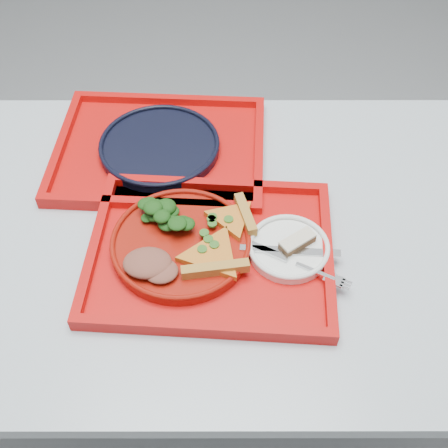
{
  "coord_description": "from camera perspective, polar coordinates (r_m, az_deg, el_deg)",
  "views": [
    {
      "loc": [
        0.06,
        -0.7,
        1.6
      ],
      "look_at": [
        0.06,
        -0.02,
        0.78
      ],
      "focal_mm": 45.0,
      "sensor_mm": 36.0,
      "label": 1
    }
  ],
  "objects": [
    {
      "name": "navy_plate",
      "position": [
        1.24,
        -6.55,
        7.76
      ],
      "size": [
        0.26,
        0.26,
        0.02
      ],
      "primitive_type": "cylinder",
      "color": "black",
      "rests_on": "tray_far"
    },
    {
      "name": "fork",
      "position": [
        1.02,
        7.25,
        -3.92
      ],
      "size": [
        0.17,
        0.11,
        0.01
      ],
      "primitive_type": "cube",
      "rotation": [
        0.0,
        0.0,
        -0.49
      ],
      "color": "silver",
      "rests_on": "side_plate"
    },
    {
      "name": "tray_main",
      "position": [
        1.05,
        -1.37,
        -3.01
      ],
      "size": [
        0.47,
        0.38,
        0.01
      ],
      "primitive_type": "cube",
      "rotation": [
        0.0,
        0.0,
        -0.06
      ],
      "color": "#BB0C09",
      "rests_on": "table"
    },
    {
      "name": "side_plate",
      "position": [
        1.05,
        6.57,
        -2.56
      ],
      "size": [
        0.15,
        0.15,
        0.01
      ],
      "primitive_type": "cylinder",
      "color": "white",
      "rests_on": "tray_main"
    },
    {
      "name": "knife",
      "position": [
        1.03,
        6.75,
        -2.69
      ],
      "size": [
        0.19,
        0.03,
        0.01
      ],
      "primitive_type": "cube",
      "rotation": [
        0.0,
        0.0,
        -0.06
      ],
      "color": "silver",
      "rests_on": "side_plate"
    },
    {
      "name": "dinner_plate",
      "position": [
        1.05,
        -4.38,
        -2.08
      ],
      "size": [
        0.26,
        0.26,
        0.02
      ],
      "primitive_type": "cylinder",
      "color": "maroon",
      "rests_on": "tray_main"
    },
    {
      "name": "salad_heap",
      "position": [
        1.06,
        -5.9,
        1.27
      ],
      "size": [
        0.09,
        0.08,
        0.05
      ],
      "primitive_type": "ellipsoid",
      "color": "black",
      "rests_on": "dinner_plate"
    },
    {
      "name": "meat_portion",
      "position": [
        1.0,
        -7.79,
        -3.93
      ],
      "size": [
        0.09,
        0.07,
        0.03
      ],
      "primitive_type": "ellipsoid",
      "color": "brown",
      "rests_on": "dinner_plate"
    },
    {
      "name": "ground",
      "position": [
        1.75,
        -2.1,
        -16.27
      ],
      "size": [
        10.0,
        10.0,
        0.0
      ],
      "primitive_type": "plane",
      "color": "gray",
      "rests_on": "ground"
    },
    {
      "name": "tray_far",
      "position": [
        1.25,
        -6.5,
        7.29
      ],
      "size": [
        0.47,
        0.38,
        0.01
      ],
      "primitive_type": "cube",
      "rotation": [
        0.0,
        0.0,
        -0.06
      ],
      "color": "#BB0C09",
      "rests_on": "table"
    },
    {
      "name": "dessert_bar",
      "position": [
        1.04,
        7.45,
        -1.8
      ],
      "size": [
        0.07,
        0.06,
        0.02
      ],
      "rotation": [
        0.0,
        0.0,
        0.61
      ],
      "color": "#483018",
      "rests_on": "side_plate"
    },
    {
      "name": "pizza_slice_b",
      "position": [
        1.06,
        0.78,
        0.7
      ],
      "size": [
        0.13,
        0.12,
        0.02
      ],
      "primitive_type": null,
      "rotation": [
        0.0,
        0.0,
        3.41
      ],
      "color": "orange",
      "rests_on": "dinner_plate"
    },
    {
      "name": "table",
      "position": [
        1.16,
        -3.04,
        -2.66
      ],
      "size": [
        1.6,
        0.8,
        0.75
      ],
      "color": "#AFBAC4",
      "rests_on": "ground"
    },
    {
      "name": "pizza_slice_a",
      "position": [
        1.01,
        -1.14,
        -3.02
      ],
      "size": [
        0.14,
        0.15,
        0.02
      ],
      "primitive_type": null,
      "rotation": [
        0.0,
        0.0,
        1.71
      ],
      "color": "orange",
      "rests_on": "dinner_plate"
    }
  ]
}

